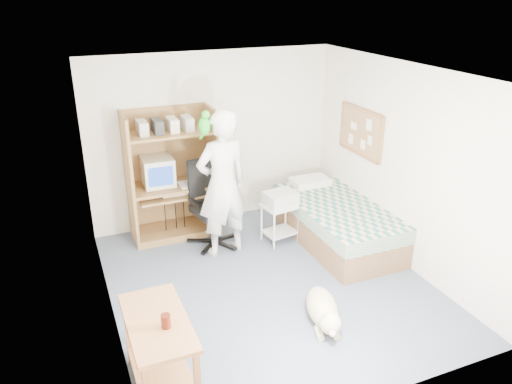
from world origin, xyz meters
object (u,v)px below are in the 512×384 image
computer_hutch (172,179)px  printer_cart (280,217)px  side_desk (159,345)px  person (222,184)px  bed (336,222)px  dog (323,310)px  office_chair (212,215)px

computer_hutch → printer_cart: size_ratio=3.24×
side_desk → person: person is taller
bed → dog: bed is taller
computer_hutch → office_chair: size_ratio=1.54×
side_desk → dog: (1.78, 0.29, -0.33)m
bed → person: bearing=168.2°
bed → side_desk: (-2.85, -1.82, 0.21)m
dog → office_chair: bearing=121.0°
office_chair → printer_cart: office_chair is taller
person → side_desk: bearing=47.5°
bed → side_desk: bearing=-147.5°
computer_hutch → printer_cart: 1.59m
computer_hutch → printer_cart: bearing=-32.4°
person → dog: (0.46, -1.84, -0.81)m
side_desk → office_chair: 2.75m
computer_hutch → dog: 2.88m
computer_hutch → person: 0.94m
bed → printer_cart: bearing=156.9°
computer_hutch → bed: 2.35m
computer_hutch → dog: bearing=-70.6°
bed → dog: bearing=-125.1°
printer_cart → dog: bearing=-110.3°
person → dog: person is taller
office_chair → dog: bearing=-87.1°
bed → person: person is taller
side_desk → dog: bearing=9.4°
bed → office_chair: (-1.60, 0.63, 0.13)m
side_desk → person: 2.55m
printer_cart → office_chair: bearing=150.3°
bed → person: size_ratio=1.04×
computer_hutch → bed: size_ratio=0.89×
bed → side_desk: side_desk is taller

